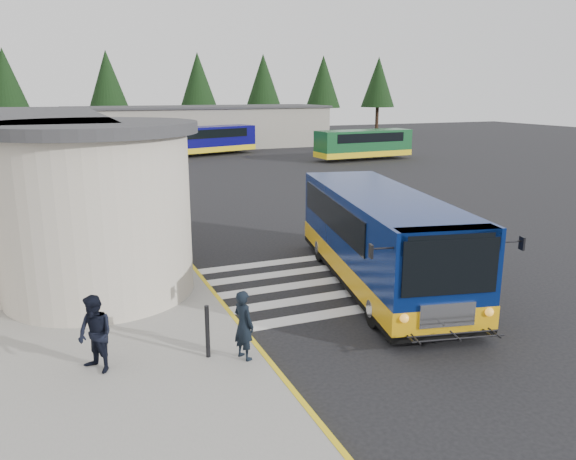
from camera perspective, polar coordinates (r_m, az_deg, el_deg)
name	(u,v)px	position (r m, az deg, el deg)	size (l,w,h in m)	color
ground	(328,272)	(18.43, 4.07, -4.29)	(140.00, 140.00, 0.00)	black
sidewalk	(30,267)	(20.48, -24.70, -3.47)	(10.00, 34.00, 0.15)	gray
curb_strip	(179,251)	(20.80, -11.00, -2.14)	(0.12, 34.00, 0.16)	yellow
crosswalk	(325,281)	(17.54, 3.77, -5.23)	(8.00, 5.35, 0.01)	silver
depot_building	(199,127)	(59.39, -9.02, 10.32)	(26.40, 8.40, 4.20)	gray
tree_line	(183,81)	(67.15, -10.60, 14.65)	(58.40, 4.40, 10.00)	black
transit_bus	(379,242)	(17.10, 9.28, -1.19)	(4.95, 10.26, 2.81)	#071851
pedestrian_a	(244,325)	(12.16, -4.52, -9.58)	(0.56, 0.37, 1.54)	black
pedestrian_b	(95,334)	(12.23, -18.99, -9.99)	(0.79, 0.62, 1.63)	black
bollard	(207,331)	(12.37, -8.19, -10.16)	(0.10, 0.10, 1.18)	black
far_bus_a	(209,139)	(52.24, -7.99, 9.14)	(8.95, 4.84, 2.23)	#090753
far_bus_b	(363,143)	(48.46, 7.67, 8.73)	(8.50, 2.81, 2.16)	#144C25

